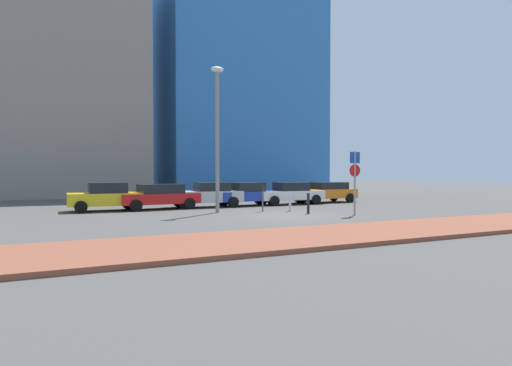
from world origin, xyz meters
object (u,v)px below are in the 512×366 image
parking_meter (263,194)px  traffic_bollard_near (308,204)px  parked_car_silver (207,194)px  parked_car_white (290,193)px  parked_car_red (159,196)px  parked_car_yellow (107,196)px  parking_sign_post (355,175)px  street_lamp (217,128)px  traffic_bollard_mid (290,201)px  parked_car_blue (247,194)px  parked_car_orange (325,192)px

parking_meter → traffic_bollard_near: size_ratio=1.35×
parked_car_silver → parked_car_white: parked_car_silver is taller
parked_car_red → parked_car_silver: bearing=2.9°
parked_car_yellow → parking_sign_post: size_ratio=1.30×
street_lamp → traffic_bollard_mid: (3.78, -1.02, -3.89)m
parking_sign_post → traffic_bollard_mid: (-1.74, 3.26, -1.44)m
parked_car_yellow → traffic_bollard_mid: parked_car_yellow is taller
parked_car_silver → parked_car_blue: size_ratio=1.08×
parking_meter → street_lamp: size_ratio=0.19×
parked_car_white → parked_car_orange: 3.13m
parked_car_silver → street_lamp: (-0.67, -3.58, 3.66)m
parked_car_yellow → parking_meter: 8.49m
parked_car_yellow → traffic_bollard_mid: bearing=-27.4°
street_lamp → parked_car_blue: bearing=47.1°
parked_car_blue → parking_meter: size_ratio=2.90×
parked_car_silver → street_lamp: 5.16m
traffic_bollard_near → parked_car_yellow: bearing=144.8°
traffic_bollard_near → parked_car_blue: bearing=95.0°
traffic_bollard_mid → parked_car_white: bearing=60.0°
parking_sign_post → parked_car_red: bearing=135.1°
parking_sign_post → street_lamp: size_ratio=0.41×
parked_car_yellow → parking_meter: (7.43, -4.11, 0.13)m
parked_car_white → traffic_bollard_mid: size_ratio=4.21×
parked_car_blue → traffic_bollard_near: bearing=-85.0°
parked_car_yellow → parked_car_blue: bearing=-0.1°
parked_car_yellow → parked_car_orange: (14.48, 0.25, -0.04)m
parked_car_silver → parked_car_orange: parked_car_silver is taller
parked_car_red → street_lamp: bearing=-56.9°
parked_car_yellow → parked_car_red: (2.82, -0.13, -0.04)m
parking_meter → parked_car_orange: bearing=31.8°
parked_car_yellow → traffic_bollard_near: (8.91, -6.28, -0.26)m
parking_sign_post → street_lamp: bearing=142.2°
parked_car_blue → street_lamp: bearing=-132.9°
traffic_bollard_near → traffic_bollard_mid: (-0.08, 1.69, 0.00)m
parking_meter → street_lamp: 4.26m
parked_car_orange → parking_sign_post: bearing=-115.7°
parked_car_silver → parked_car_white: 5.65m
street_lamp → traffic_bollard_mid: bearing=-15.1°
parked_car_white → parked_car_yellow: bearing=179.1°
parked_car_silver → parked_car_white: (5.65, -0.20, -0.03)m
parked_car_red → parked_car_silver: size_ratio=1.03×
parked_car_yellow → parked_car_red: size_ratio=0.88×
parked_car_red → parking_meter: bearing=-40.8°
parked_car_white → parking_meter: size_ratio=3.16×
parked_car_red → parked_car_white: parked_car_white is taller
parking_sign_post → parking_meter: (-3.15, 3.74, -1.05)m
parked_car_orange → traffic_bollard_mid: 7.44m
parked_car_yellow → parked_car_red: 2.82m
parked_car_red → parking_meter: 6.09m
parked_car_red → parking_sign_post: (7.75, -7.72, 1.21)m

